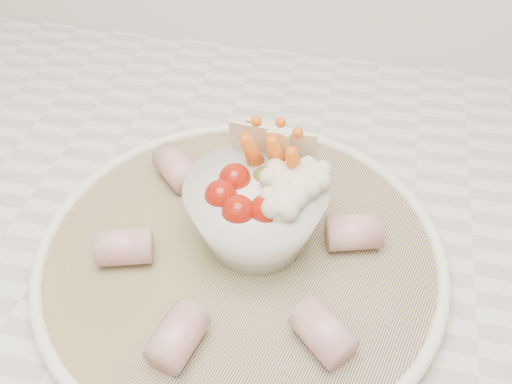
# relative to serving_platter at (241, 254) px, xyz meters

# --- Properties ---
(serving_platter) EXTENTS (0.46, 0.46, 0.02)m
(serving_platter) POSITION_rel_serving_platter_xyz_m (0.00, 0.00, 0.00)
(serving_platter) COLOR navy
(serving_platter) RESTS_ON kitchen_counter
(veggie_bowl) EXTENTS (0.13, 0.13, 0.11)m
(veggie_bowl) POSITION_rel_serving_platter_xyz_m (0.01, 0.02, 0.05)
(veggie_bowl) COLOR white
(veggie_bowl) RESTS_ON serving_platter
(cured_meat_rolls) EXTENTS (0.26, 0.27, 0.03)m
(cured_meat_rolls) POSITION_rel_serving_platter_xyz_m (0.00, 0.00, 0.02)
(cured_meat_rolls) COLOR #AF505A
(cured_meat_rolls) RESTS_ON serving_platter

